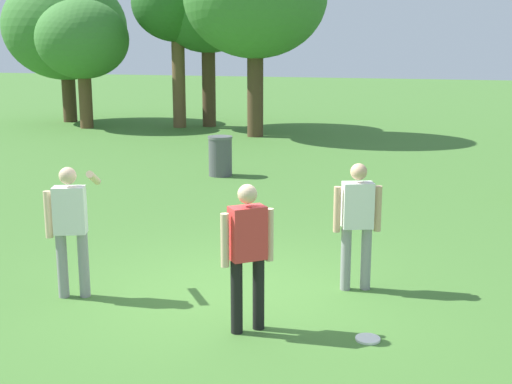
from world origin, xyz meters
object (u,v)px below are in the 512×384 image
object	(u,v)px
person_catcher	(357,218)
trash_can_beside_table	(220,156)
tree_far_right	(177,5)
frisbee	(368,339)
tree_slender_mid	(208,8)
person_bystander	(248,248)
tree_broad_center	(82,40)
tree_tall_left	(65,28)
person_thrower	(71,222)

from	to	relation	value
person_catcher	trash_can_beside_table	xyz separation A→B (m)	(-4.58, 6.64, -0.46)
person_catcher	tree_far_right	size ratio (longest dim) A/B	0.27
frisbee	tree_far_right	size ratio (longest dim) A/B	0.04
tree_slender_mid	person_bystander	bearing A→B (deg)	-65.63
tree_broad_center	person_catcher	bearing A→B (deg)	-46.88
person_bystander	trash_can_beside_table	bearing A→B (deg)	114.09
tree_broad_center	tree_slender_mid	bearing A→B (deg)	25.97
person_catcher	tree_slender_mid	bearing A→B (deg)	118.97
tree_broad_center	tree_slender_mid	distance (m)	4.85
person_catcher	tree_tall_left	size ratio (longest dim) A/B	0.28
person_thrower	tree_tall_left	bearing A→B (deg)	124.52
trash_can_beside_table	tree_broad_center	xyz separation A→B (m)	(-8.55, 7.37, 2.82)
person_bystander	tree_broad_center	xyz separation A→B (m)	(-12.26, 15.68, 2.36)
trash_can_beside_table	tree_far_right	distance (m)	11.04
frisbee	person_bystander	bearing A→B (deg)	-171.77
person_bystander	tree_slender_mid	size ratio (longest dim) A/B	0.26
person_bystander	frisbee	size ratio (longest dim) A/B	6.16
tree_broad_center	tree_far_right	xyz separation A→B (m)	(3.26, 1.40, 1.29)
person_bystander	person_catcher	bearing A→B (deg)	62.56
person_bystander	tree_broad_center	distance (m)	20.04
person_thrower	frisbee	size ratio (longest dim) A/B	6.16
tree_slender_mid	person_thrower	bearing A→B (deg)	-72.11
person_catcher	trash_can_beside_table	distance (m)	8.08
tree_tall_left	tree_broad_center	distance (m)	2.59
person_catcher	tree_slender_mid	size ratio (longest dim) A/B	0.26
person_catcher	person_bystander	distance (m)	1.87
tree_far_right	frisbee	bearing A→B (deg)	-58.66
frisbee	tree_far_right	xyz separation A→B (m)	(-10.29, 16.89, 4.58)
person_catcher	tree_broad_center	size ratio (longest dim) A/B	0.34
tree_far_right	trash_can_beside_table	bearing A→B (deg)	-58.93
frisbee	trash_can_beside_table	xyz separation A→B (m)	(-5.00, 8.12, 0.47)
trash_can_beside_table	person_bystander	bearing A→B (deg)	-65.91
tree_slender_mid	frisbee	bearing A→B (deg)	-62.02
tree_slender_mid	tree_tall_left	bearing A→B (deg)	-176.54
person_thrower	person_catcher	xyz separation A→B (m)	(3.26, 1.40, -0.02)
person_catcher	tree_far_right	xyz separation A→B (m)	(-9.86, 15.42, 3.65)
person_bystander	tree_slender_mid	distance (m)	19.79
person_thrower	tree_broad_center	world-z (taller)	tree_broad_center
tree_far_right	person_thrower	bearing A→B (deg)	-68.55
frisbee	tree_slender_mid	size ratio (longest dim) A/B	0.04
tree_far_right	tree_broad_center	bearing A→B (deg)	-156.73
person_catcher	person_bystander	size ratio (longest dim) A/B	1.00
person_bystander	trash_can_beside_table	world-z (taller)	person_bystander
tree_far_right	person_bystander	bearing A→B (deg)	-62.21
person_thrower	tree_far_right	bearing A→B (deg)	111.45
person_thrower	person_catcher	world-z (taller)	same
trash_can_beside_table	tree_far_right	size ratio (longest dim) A/B	0.16
person_thrower	tree_broad_center	bearing A→B (deg)	122.63
trash_can_beside_table	tree_far_right	world-z (taller)	tree_far_right
person_catcher	tree_tall_left	distance (m)	21.92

